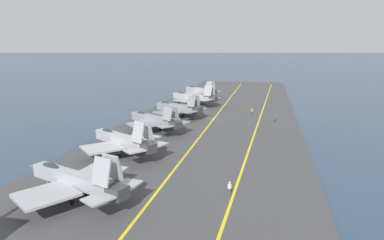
{
  "coord_description": "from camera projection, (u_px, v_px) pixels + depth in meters",
  "views": [
    {
      "loc": [
        -82.09,
        -12.83,
        18.0
      ],
      "look_at": [
        -13.65,
        2.46,
        2.9
      ],
      "focal_mm": 32.0,
      "sensor_mm": 36.0,
      "label": 1
    }
  ],
  "objects": [
    {
      "name": "parked_jet_nearest",
      "position": [
        74.0,
        179.0,
        39.66
      ],
      "size": [
        14.18,
        16.64,
        6.3
      ],
      "color": "#9EA3A8",
      "rests_on": "carrier_deck"
    },
    {
      "name": "parked_jet_sixth",
      "position": [
        199.0,
        91.0,
        120.45
      ],
      "size": [
        13.16,
        15.03,
        5.96
      ],
      "color": "#9EA3A8",
      "rests_on": "carrier_deck"
    },
    {
      "name": "parked_jet_third",
      "position": [
        153.0,
        120.0,
        72.14
      ],
      "size": [
        12.87,
        15.97,
        5.94
      ],
      "color": "gray",
      "rests_on": "carrier_deck"
    },
    {
      "name": "ground_plane",
      "position": [
        214.0,
        121.0,
        84.84
      ],
      "size": [
        2000.0,
        2000.0,
        0.0
      ],
      "primitive_type": "plane",
      "color": "#2D425B"
    },
    {
      "name": "crew_blue_vest",
      "position": [
        275.0,
        118.0,
        81.08
      ],
      "size": [
        0.38,
        0.27,
        1.77
      ],
      "color": "#232328",
      "rests_on": "carrier_deck"
    },
    {
      "name": "crew_white_vest",
      "position": [
        230.0,
        188.0,
        40.96
      ],
      "size": [
        0.42,
        0.46,
        1.81
      ],
      "color": "#4C473D",
      "rests_on": "carrier_deck"
    },
    {
      "name": "parked_jet_fifth",
      "position": [
        193.0,
        97.0,
        103.75
      ],
      "size": [
        13.95,
        17.27,
        6.57
      ],
      "color": "#9EA3A8",
      "rests_on": "carrier_deck"
    },
    {
      "name": "crew_yellow_vest",
      "position": [
        252.0,
        111.0,
        90.12
      ],
      "size": [
        0.46,
        0.42,
        1.73
      ],
      "color": "#383328",
      "rests_on": "carrier_deck"
    },
    {
      "name": "deck_stripe_centerline",
      "position": [
        214.0,
        119.0,
        84.76
      ],
      "size": [
        168.26,
        0.36,
        0.01
      ],
      "primitive_type": "cube",
      "color": "yellow",
      "rests_on": "carrier_deck"
    },
    {
      "name": "parked_jet_second",
      "position": [
        122.0,
        140.0,
        56.21
      ],
      "size": [
        13.79,
        15.93,
        6.58
      ],
      "color": "#A8AAAF",
      "rests_on": "carrier_deck"
    },
    {
      "name": "parked_jet_fourth",
      "position": [
        177.0,
        108.0,
        86.42
      ],
      "size": [
        13.97,
        15.31,
        6.01
      ],
      "color": "gray",
      "rests_on": "carrier_deck"
    },
    {
      "name": "deck_stripe_foul_line",
      "position": [
        259.0,
        121.0,
        82.41
      ],
      "size": [
        168.14,
        6.95,
        0.01
      ],
      "primitive_type": "cube",
      "rotation": [
        0.0,
        0.0,
        -0.04
      ],
      "color": "yellow",
      "rests_on": "carrier_deck"
    },
    {
      "name": "carrier_deck",
      "position": [
        214.0,
        120.0,
        84.8
      ],
      "size": [
        186.95,
        40.08,
        0.4
      ],
      "primitive_type": "cube",
      "color": "#424244",
      "rests_on": "ground"
    }
  ]
}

